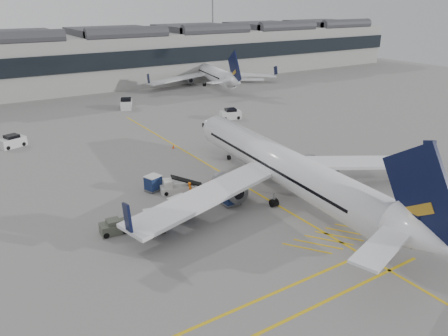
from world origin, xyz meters
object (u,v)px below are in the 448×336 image
airliner_main (285,167)px  ramp_agent_b (209,190)px  ramp_agent_a (190,191)px  belt_loader (177,187)px  baggage_cart_a (231,195)px  pushback_tug (114,227)px

airliner_main → ramp_agent_b: (-6.79, 3.32, -2.02)m
ramp_agent_a → ramp_agent_b: size_ratio=0.99×
airliner_main → belt_loader: size_ratio=8.41×
airliner_main → baggage_cart_a: bearing=173.9°
pushback_tug → airliner_main: bearing=-1.6°
baggage_cart_a → pushback_tug: size_ratio=0.81×
belt_loader → ramp_agent_a: bearing=-67.6°
airliner_main → pushback_tug: bearing=178.7°
ramp_agent_b → pushback_tug: ramp_agent_b is taller
ramp_agent_a → pushback_tug: (-8.59, -2.26, -0.39)m
ramp_agent_a → ramp_agent_b: 1.89m
belt_loader → ramp_agent_b: (1.96, -3.20, 0.43)m
ramp_agent_a → ramp_agent_b: bearing=-89.0°
pushback_tug → ramp_agent_a: bearing=19.3°
airliner_main → belt_loader: (-8.75, 6.52, -2.45)m
belt_loader → pushback_tug: size_ratio=1.95×
ramp_agent_a → pushback_tug: 8.89m
baggage_cart_a → pushback_tug: bearing=176.9°
airliner_main → ramp_agent_b: 7.82m
airliner_main → ramp_agent_a: bearing=159.1°
belt_loader → ramp_agent_b: bearing=-41.8°
pushback_tug → ramp_agent_b: bearing=12.7°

